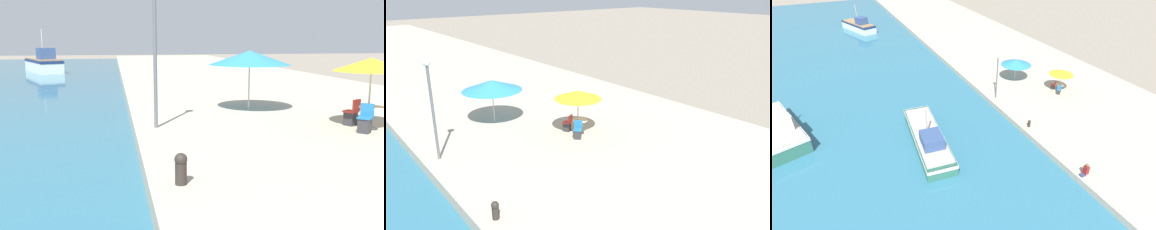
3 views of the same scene
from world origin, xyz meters
TOP-DOWN VIEW (x-y plane):
  - quay_promenade at (8.00, 37.00)m, footprint 16.00×90.00m
  - fishing_boat_far at (-7.66, 52.98)m, footprint 4.89×8.12m
  - cafe_umbrella_pink at (7.49, 19.03)m, footprint 2.43×2.43m
  - cafe_umbrella_white at (4.80, 23.24)m, footprint 3.30×3.30m
  - cafe_table at (7.57, 18.96)m, footprint 0.80×0.80m
  - cafe_chair_left at (7.24, 19.61)m, footprint 0.55×0.57m
  - cafe_chair_right at (7.04, 18.47)m, footprint 0.59×0.59m
  - mooring_bollard at (0.65, 14.77)m, footprint 0.26×0.26m
  - lamppost at (0.72, 20.47)m, footprint 0.36×0.36m

SIDE VIEW (x-z plane):
  - quay_promenade at x=8.00m, z-range 0.00..0.52m
  - cafe_chair_left at x=7.24m, z-range 0.39..1.30m
  - cafe_chair_right at x=7.04m, z-range 0.39..1.30m
  - mooring_bollard at x=0.65m, z-range 0.54..1.20m
  - fishing_boat_far at x=-7.66m, z-range -1.28..3.08m
  - cafe_table at x=7.57m, z-range 0.68..1.42m
  - cafe_umbrella_pink at x=7.49m, z-range 1.46..3.76m
  - cafe_umbrella_white at x=4.80m, z-range 1.45..3.89m
  - lamppost at x=0.72m, z-range 1.33..5.89m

